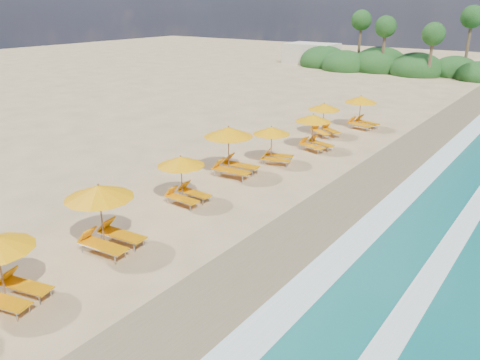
{
  "coord_description": "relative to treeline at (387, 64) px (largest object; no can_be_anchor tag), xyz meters",
  "views": [
    {
      "loc": [
        11.34,
        -15.65,
        8.45
      ],
      "look_at": [
        0.0,
        0.0,
        1.2
      ],
      "focal_mm": 35.7,
      "sensor_mm": 36.0,
      "label": 1
    }
  ],
  "objects": [
    {
      "name": "station_6",
      "position": [
        7.95,
        -39.57,
        0.18
      ],
      "size": [
        2.66,
        2.6,
        2.1
      ],
      "rotation": [
        0.0,
        0.0,
        0.32
      ],
      "color": "olive",
      "rests_on": "ground"
    },
    {
      "name": "ground",
      "position": [
        9.94,
        -45.51,
        -1.0
      ],
      "size": [
        160.0,
        160.0,
        0.0
      ],
      "primitive_type": "plane",
      "color": "tan",
      "rests_on": "ground"
    },
    {
      "name": "treeline",
      "position": [
        0.0,
        0.0,
        0.0
      ],
      "size": [
        25.8,
        8.8,
        9.74
      ],
      "color": "#163D14",
      "rests_on": "ground"
    },
    {
      "name": "beach_building",
      "position": [
        -12.06,
        2.49,
        0.4
      ],
      "size": [
        7.0,
        5.0,
        2.8
      ],
      "primitive_type": "cube",
      "color": "beige",
      "rests_on": "ground"
    },
    {
      "name": "station_3",
      "position": [
        8.33,
        -51.48,
        0.4
      ],
      "size": [
        2.87,
        2.7,
        2.49
      ],
      "rotation": [
        0.0,
        0.0,
        0.11
      ],
      "color": "olive",
      "rests_on": "ground"
    },
    {
      "name": "station_4",
      "position": [
        7.7,
        -46.62,
        0.22
      ],
      "size": [
        2.35,
        2.18,
        2.16
      ],
      "rotation": [
        0.0,
        0.0,
        -0.02
      ],
      "color": "olive",
      "rests_on": "ground"
    },
    {
      "name": "station_5",
      "position": [
        7.24,
        -42.49,
        0.45
      ],
      "size": [
        2.95,
        2.77,
        2.58
      ],
      "rotation": [
        0.0,
        0.0,
        0.1
      ],
      "color": "olive",
      "rests_on": "ground"
    },
    {
      "name": "station_2",
      "position": [
        8.6,
        -55.39,
        0.26
      ],
      "size": [
        2.77,
        2.68,
        2.24
      ],
      "rotation": [
        0.0,
        0.0,
        0.25
      ],
      "color": "olive",
      "rests_on": "ground"
    },
    {
      "name": "station_7",
      "position": [
        8.58,
        -36.0,
        0.24
      ],
      "size": [
        2.73,
        2.64,
        2.2
      ],
      "rotation": [
        0.0,
        0.0,
        -0.25
      ],
      "color": "olive",
      "rests_on": "ground"
    },
    {
      "name": "wet_sand",
      "position": [
        13.94,
        -45.51,
        -0.99
      ],
      "size": [
        4.0,
        160.0,
        0.01
      ],
      "primitive_type": "cube",
      "color": "#877250",
      "rests_on": "ground"
    },
    {
      "name": "station_9",
      "position": [
        8.8,
        -29.3,
        0.3
      ],
      "size": [
        2.82,
        2.71,
        2.32
      ],
      "rotation": [
        0.0,
        0.0,
        -0.21
      ],
      "color": "olive",
      "rests_on": "ground"
    },
    {
      "name": "surf_foam",
      "position": [
        16.64,
        -45.51,
        -0.97
      ],
      "size": [
        4.0,
        160.0,
        0.01
      ],
      "color": "white",
      "rests_on": "ground"
    },
    {
      "name": "station_8",
      "position": [
        7.6,
        -32.68,
        0.24
      ],
      "size": [
        2.97,
        2.97,
        2.2
      ],
      "rotation": [
        0.0,
        0.0,
        -0.55
      ],
      "color": "olive",
      "rests_on": "ground"
    }
  ]
}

